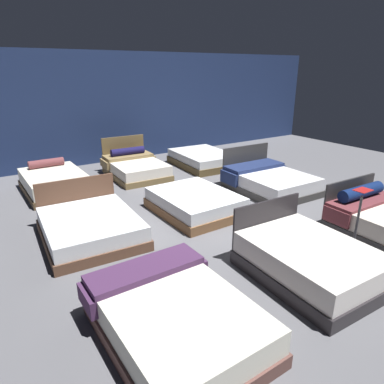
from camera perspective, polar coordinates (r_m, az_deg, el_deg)
The scene contains 11 objects.
ground_plane at distance 7.36m, azimuth 1.79°, elevation -3.99°, with size 18.00×18.00×0.02m, color #5B5B60.
showroom_back_wall at distance 11.73m, azimuth -14.17°, elevation 13.34°, with size 18.00×0.06×3.50m, color navy.
bed_0 at distance 4.22m, azimuth -2.85°, elevation -20.20°, with size 1.65×2.11×0.57m.
bed_1 at distance 5.48m, azimuth 18.86°, elevation -10.76°, with size 1.56×2.02×0.92m.
bed_3 at distance 6.58m, azimuth -16.58°, elevation -5.60°, with size 1.74×2.07×0.90m.
bed_4 at distance 7.43m, azimuth 0.48°, elevation -1.81°, with size 1.55×1.95×0.45m.
bed_5 at distance 8.99m, azimuth 12.66°, elevation 1.82°, with size 1.77×2.12×1.00m.
bed_6 at distance 9.35m, azimuth -21.90°, elevation 1.53°, with size 1.46×2.06×0.70m.
bed_7 at distance 10.14m, azimuth -9.47°, elevation 4.11°, with size 1.56×2.03×1.02m.
bed_8 at distance 11.07m, azimuth 1.86°, elevation 5.49°, with size 1.69×2.21×0.45m.
price_sign at distance 6.27m, azimuth 25.60°, elevation -5.78°, with size 0.28×0.24×1.17m.
Camera 1 is at (-3.89, -5.50, 2.97)m, focal length 32.06 mm.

